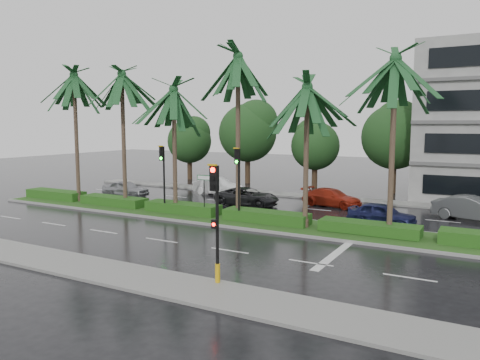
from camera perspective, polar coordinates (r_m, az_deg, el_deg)
The scene contains 18 objects.
ground at distance 28.19m, azimuth -3.21°, elevation -5.17°, with size 120.00×120.00×0.00m, color black.
near_sidewalk at distance 20.54m, azimuth -18.75°, elevation -9.94°, with size 40.00×2.40×0.12m, color gray.
far_sidewalk at distance 38.71m, azimuth 6.27°, elevation -1.82°, with size 40.00×2.00×0.12m, color gray.
median at distance 29.01m, azimuth -2.16°, elevation -4.67°, with size 36.00×4.00×0.15m.
hedge at distance 28.94m, azimuth -2.16°, elevation -3.94°, with size 35.20×1.40×0.60m.
lane_markings at distance 26.36m, azimuth 1.91°, elevation -6.00°, with size 34.00×13.06×0.01m.
palm_row at distance 29.20m, azimuth -4.37°, elevation 11.50°, with size 26.30×4.20×10.48m.
signal_near at distance 16.77m, azimuth -2.96°, elevation -4.73°, with size 0.34×0.45×4.36m.
signal_median_left at distance 30.27m, azimuth -9.38°, elevation 1.32°, with size 0.34×0.42×4.36m.
signal_median_right at distance 27.22m, azimuth -0.25°, elevation 0.80°, with size 0.34×0.42×4.36m.
street_sign at distance 28.77m, azimuth -4.42°, elevation -0.65°, with size 0.95×0.09×2.60m.
bg_trees at distance 43.55m, azimuth 9.02°, elevation 5.34°, with size 32.68×5.71×8.25m.
car_silver at distance 38.90m, azimuth -13.76°, elevation -1.04°, with size 3.89×1.56×1.32m, color #98999F.
car_white at distance 38.81m, azimuth -2.72°, elevation -0.78°, with size 4.38×1.53×1.44m, color white.
car_darkgrey at distance 33.80m, azimuth 0.88°, elevation -2.04°, with size 4.66×2.15×1.29m, color black.
car_red at distance 34.03m, azimuth 11.15°, elevation -2.12°, with size 4.39×1.79×1.28m, color #9E2211.
car_blue at distance 28.40m, azimuth 16.90°, elevation -4.01°, with size 3.89×1.57×1.33m, color #191E4C.
car_grey at distance 31.90m, azimuth 26.42°, elevation -3.12°, with size 4.50×1.57×1.48m, color #515455.
Camera 1 is at (14.69, -23.34, 5.87)m, focal length 35.00 mm.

